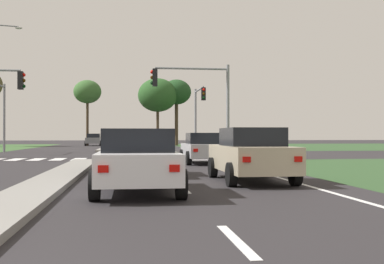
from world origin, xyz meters
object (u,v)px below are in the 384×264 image
Objects in this scene: car_white_fifth at (137,160)px; traffic_signal_far_right at (199,107)px; car_beige_third at (251,154)px; car_black_near at (135,151)px; treeline_fifth at (176,93)px; traffic_signal_near_right at (199,94)px; treeline_fourth at (158,95)px; car_grey_fourth at (94,140)px; treeline_third at (87,92)px; car_silver_second at (203,148)px; pedestrian_at_median at (103,137)px.

traffic_signal_far_right reaches higher than car_white_fifth.
car_black_near is at bearing 137.11° from car_beige_third.
car_black_near is 48.15m from treeline_fifth.
treeline_fourth is (-0.10, 37.09, 2.98)m from traffic_signal_near_right.
car_black_near is at bearing -104.06° from traffic_signal_far_right.
car_grey_fourth reaches higher than car_white_fifth.
car_grey_fourth is 6.21m from treeline_third.
car_white_fifth is at bearing -106.18° from car_silver_second.
car_white_fifth is at bearing 53.12° from pedestrian_at_median.
treeline_fourth is (0.20, 40.65, 5.87)m from car_silver_second.
car_beige_third is 31.80m from pedestrian_at_median.
car_grey_fourth is 12.51m from treeline_fifth.
traffic_signal_far_right is at bearing -67.54° from treeline_third.
car_black_near is 0.53× the size of treeline_third.
treeline_fourth is (3.54, 52.15, 5.85)m from car_white_fifth.
car_silver_second is 22.93m from pedestrian_at_median.
treeline_fifth is (6.09, 52.86, 6.27)m from car_white_fifth.
car_beige_third is 50.90m from treeline_fifth.
traffic_signal_far_right is 10.85m from pedestrian_at_median.
treeline_fourth is at bearing 89.72° from car_silver_second.
pedestrian_at_median is (-7.81, 7.15, -2.38)m from traffic_signal_far_right.
traffic_signal_far_right is 25.87m from treeline_fourth.
car_black_near is 0.87× the size of traffic_signal_far_right.
pedestrian_at_median is at bearing 95.18° from car_black_near.
treeline_fifth reaches higher than car_black_near.
treeline_third is 11.65m from treeline_fifth.
pedestrian_at_median reaches higher than car_grey_fourth.
treeline_third is 0.97× the size of treeline_fifth.
treeline_fourth is at bearing 86.12° from car_white_fifth.
traffic_signal_far_right is (10.02, -26.38, 2.79)m from car_grey_fourth.
car_white_fifth is at bearing -93.88° from treeline_fourth.
car_beige_third is (-0.01, -9.08, 0.05)m from car_silver_second.
car_white_fifth is at bearing -143.96° from car_beige_third.
car_silver_second is 42.18m from car_grey_fourth.
car_silver_second is 0.49× the size of treeline_third.
car_silver_second is at bearing -97.31° from traffic_signal_far_right.
traffic_signal_far_right is 26.58m from treeline_fifth.
car_silver_second is 0.48× the size of treeline_fifth.
car_black_near is 21.84m from traffic_signal_far_right.
car_silver_second is 0.79× the size of traffic_signal_near_right.
traffic_signal_far_right is 0.61× the size of treeline_third.
pedestrian_at_median is 21.84m from treeline_fifth.
pedestrian_at_median is (-2.55, 33.66, 0.45)m from car_white_fifth.
traffic_signal_far_right is (5.26, 26.52, 2.83)m from car_white_fifth.
car_beige_third is 0.84× the size of traffic_signal_near_right.
car_white_fifth is 52.60m from treeline_fourth.
traffic_signal_near_right is at bearing 88.57° from car_beige_third.
treeline_third reaches higher than traffic_signal_far_right.
pedestrian_at_median is (-2.55, 28.16, 0.42)m from car_black_near.
treeline_fourth is at bearing -3.54° from treeline_third.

